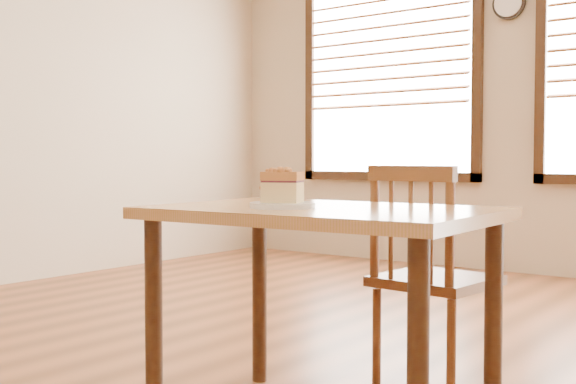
# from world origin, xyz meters

# --- Properties ---
(window_left) EXTENTS (1.76, 0.10, 1.96)m
(window_left) POSITION_xyz_m (-1.90, 3.97, 1.81)
(window_left) COLOR white
(window_left) RESTS_ON room_shell
(wall_clock) EXTENTS (0.26, 0.05, 0.26)m
(wall_clock) POSITION_xyz_m (-0.80, 3.96, 2.15)
(wall_clock) COLOR black
(wall_clock) RESTS_ON room_shell
(cafe_table_main) EXTENTS (1.15, 0.79, 0.75)m
(cafe_table_main) POSITION_xyz_m (-0.06, 0.28, 0.64)
(cafe_table_main) COLOR #BB7A48
(cafe_table_main) RESTS_ON ground
(cafe_chair_main) EXTENTS (0.44, 0.44, 0.90)m
(cafe_chair_main) POSITION_xyz_m (0.06, 0.85, 0.45)
(cafe_chair_main) COLOR brown
(cafe_chair_main) RESTS_ON ground
(plate) EXTENTS (0.22, 0.22, 0.02)m
(plate) POSITION_xyz_m (-0.15, 0.17, 0.76)
(plate) COLOR white
(plate) RESTS_ON cafe_table_main
(cake_slice) EXTENTS (0.15, 0.13, 0.12)m
(cake_slice) POSITION_xyz_m (-0.15, 0.18, 0.82)
(cake_slice) COLOR #FAE18D
(cake_slice) RESTS_ON plate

